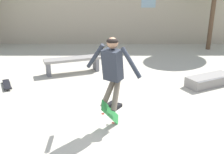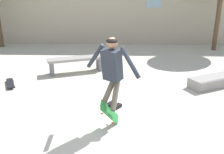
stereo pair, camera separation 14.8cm
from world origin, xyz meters
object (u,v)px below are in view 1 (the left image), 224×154
skate_ledge (209,80)px  skateboard_resting (6,84)px  skater (112,68)px  skateboard_flipping (110,113)px  park_bench (72,62)px

skate_ledge → skateboard_resting: skate_ledge is taller
skater → skateboard_flipping: 0.93m
skate_ledge → park_bench: bearing=137.5°
skater → skateboard_flipping: (-0.04, -0.04, -0.93)m
skater → skate_ledge: bearing=-15.1°
skateboard_flipping → skateboard_resting: (-3.02, 2.30, -0.27)m
park_bench → skateboard_resting: bearing=-164.6°
skater → park_bench: bearing=55.7°
skateboard_flipping → park_bench: bearing=53.6°
park_bench → skate_ledge: (4.17, -1.18, -0.23)m
skateboard_resting → park_bench: bearing=99.6°
skateboard_resting → skate_ledge: bearing=64.2°
park_bench → skater: bearing=-90.4°
skater → skateboard_resting: bearing=88.8°
skate_ledge → skateboard_flipping: skateboard_flipping is taller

